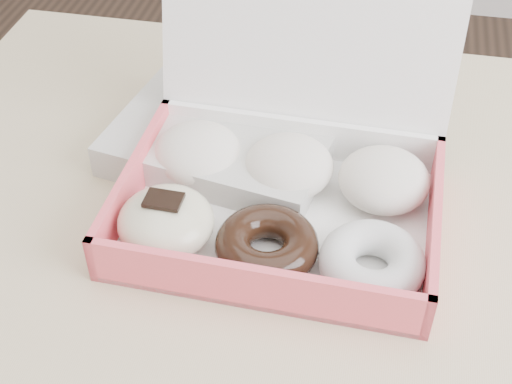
# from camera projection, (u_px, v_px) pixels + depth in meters

# --- Properties ---
(table) EXTENTS (1.20, 0.80, 0.75)m
(table) POSITION_uv_depth(u_px,v_px,m) (390.00, 292.00, 0.80)
(table) COLOR tan
(table) RESTS_ON ground
(donut_box) EXTENTS (0.34, 0.30, 0.24)m
(donut_box) POSITION_uv_depth(u_px,v_px,m) (279.00, 184.00, 0.75)
(donut_box) COLOR white
(donut_box) RESTS_ON table
(newspapers) EXTENTS (0.28, 0.24, 0.04)m
(newspapers) POSITION_uv_depth(u_px,v_px,m) (227.00, 137.00, 0.85)
(newspapers) COLOR silver
(newspapers) RESTS_ON table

